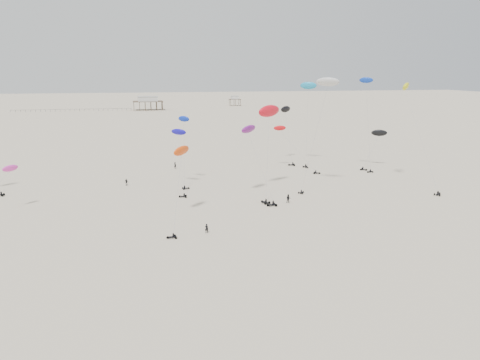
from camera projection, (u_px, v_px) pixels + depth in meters
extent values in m
plane|color=beige|center=(183.00, 137.00, 195.82)|extent=(900.00, 900.00, 0.00)
cube|color=brown|center=(148.00, 101.00, 335.04)|extent=(21.00, 13.00, 0.30)
cube|color=silver|center=(148.00, 99.00, 334.64)|extent=(14.00, 8.40, 3.20)
cube|color=#B2B2AD|center=(148.00, 96.00, 334.25)|extent=(15.00, 9.00, 0.30)
cube|color=brown|center=(235.00, 99.00, 378.48)|extent=(9.00, 7.00, 0.30)
cube|color=silver|center=(235.00, 98.00, 378.18)|extent=(5.60, 4.20, 2.40)
cube|color=#B2B2AD|center=(235.00, 96.00, 377.87)|extent=(6.00, 4.50, 0.30)
cube|color=black|center=(72.00, 109.00, 325.20)|extent=(80.00, 0.10, 0.10)
cylinder|color=gray|center=(307.00, 127.00, 135.14)|extent=(0.03, 0.03, 22.78)
ellipsoid|color=#1A8EC4|center=(308.00, 86.00, 136.41)|extent=(5.00, 3.43, 2.29)
ellipsoid|color=#F539C4|center=(10.00, 168.00, 92.17)|extent=(3.31, 3.27, 1.66)
cylinder|color=gray|center=(368.00, 127.00, 126.62)|extent=(0.03, 0.03, 23.69)
ellipsoid|color=#0E37B7|center=(366.00, 80.00, 125.68)|extent=(3.76, 3.04, 1.78)
cylinder|color=gray|center=(421.00, 139.00, 107.97)|extent=(0.03, 0.03, 26.13)
ellipsoid|color=yellow|center=(406.00, 86.00, 112.03)|extent=(4.45, 4.95, 2.37)
cylinder|color=gray|center=(298.00, 150.00, 129.43)|extent=(0.03, 0.03, 16.79)
ellipsoid|color=red|center=(280.00, 128.00, 133.00)|extent=(3.66, 1.67, 1.80)
cylinder|color=gray|center=(289.00, 137.00, 139.92)|extent=(0.03, 0.03, 17.32)
ellipsoid|color=black|center=(286.00, 109.00, 143.01)|extent=(4.55, 3.82, 2.17)
cylinder|color=gray|center=(260.00, 167.00, 98.62)|extent=(0.03, 0.03, 16.79)
ellipsoid|color=#761780|center=(249.00, 129.00, 101.59)|extent=(5.13, 5.03, 2.42)
cylinder|color=gray|center=(185.00, 153.00, 111.26)|extent=(0.03, 0.03, 16.38)
ellipsoid|color=#0E2CB9|center=(184.00, 119.00, 113.19)|extent=(3.13, 3.05, 1.58)
cylinder|color=gray|center=(181.00, 164.00, 106.31)|extent=(0.03, 0.03, 16.36)
ellipsoid|color=#150EBB|center=(179.00, 132.00, 110.37)|extent=(4.21, 3.71, 1.97)
cylinder|color=gray|center=(177.00, 192.00, 82.35)|extent=(0.03, 0.03, 17.46)
ellipsoid|color=#F5490C|center=(181.00, 151.00, 87.57)|extent=(4.50, 4.88, 2.36)
cylinder|color=gray|center=(371.00, 151.00, 132.40)|extent=(0.03, 0.03, 11.74)
ellipsoid|color=black|center=(379.00, 133.00, 134.35)|extent=(4.71, 3.28, 2.18)
cylinder|color=gray|center=(267.00, 156.00, 101.91)|extent=(0.03, 0.03, 21.07)
ellipsoid|color=red|center=(269.00, 111.00, 106.38)|extent=(6.95, 5.58, 3.28)
cylinder|color=gray|center=(315.00, 139.00, 105.33)|extent=(0.03, 0.03, 24.39)
ellipsoid|color=silver|center=(328.00, 82.00, 105.08)|extent=(5.71, 4.64, 2.59)
imported|color=black|center=(207.00, 233.00, 79.71)|extent=(0.78, 0.61, 1.92)
imported|color=black|center=(288.00, 203.00, 97.95)|extent=(1.17, 0.85, 2.16)
imported|color=black|center=(127.00, 185.00, 113.03)|extent=(1.28, 0.98, 1.92)
imported|color=black|center=(175.00, 168.00, 132.89)|extent=(0.94, 0.94, 2.17)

